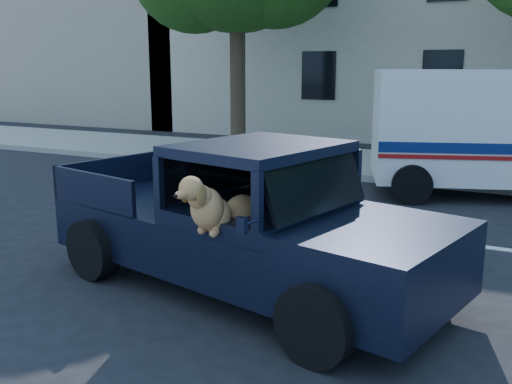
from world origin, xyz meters
TOP-DOWN VIEW (x-y plane):
  - ground at (0.00, 0.00)m, footprint 120.00×120.00m
  - far_sidewalk at (0.00, 9.20)m, footprint 60.00×4.00m
  - lane_stripes at (2.00, 3.40)m, footprint 21.60×0.14m
  - building_left at (-15.00, 16.50)m, footprint 12.00×6.00m
  - pickup_truck at (0.86, 0.56)m, footprint 5.06×2.94m
  - mail_truck at (2.89, 7.01)m, footprint 4.88×3.41m

SIDE VIEW (x-z plane):
  - ground at x=0.00m, z-range 0.00..0.00m
  - lane_stripes at x=2.00m, z-range 0.00..0.01m
  - far_sidewalk at x=0.00m, z-range 0.00..0.15m
  - pickup_truck at x=0.86m, z-range -0.28..1.43m
  - mail_truck at x=2.89m, z-range -0.15..2.29m
  - building_left at x=-15.00m, z-range 0.00..8.00m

